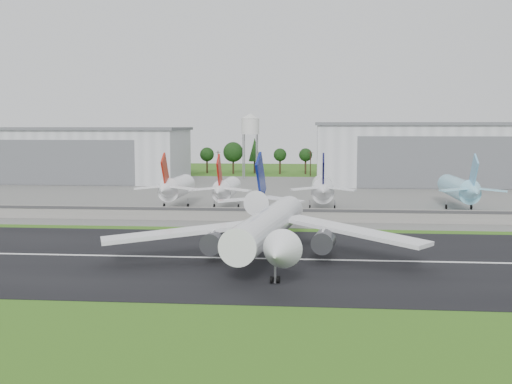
# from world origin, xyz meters

# --- Properties ---
(ground) EXTENTS (600.00, 600.00, 0.00)m
(ground) POSITION_xyz_m (0.00, 0.00, 0.00)
(ground) COLOR #276117
(ground) RESTS_ON ground
(runway) EXTENTS (320.00, 60.00, 0.10)m
(runway) POSITION_xyz_m (0.00, 10.00, 0.05)
(runway) COLOR black
(runway) RESTS_ON ground
(runway_centerline) EXTENTS (220.00, 1.00, 0.02)m
(runway_centerline) POSITION_xyz_m (0.00, 10.00, 0.11)
(runway_centerline) COLOR white
(runway_centerline) RESTS_ON runway
(apron) EXTENTS (320.00, 150.00, 0.10)m
(apron) POSITION_xyz_m (0.00, 120.00, 0.05)
(apron) COLOR slate
(apron) RESTS_ON ground
(blast_fence) EXTENTS (240.00, 0.61, 3.50)m
(blast_fence) POSITION_xyz_m (0.00, 54.99, 1.81)
(blast_fence) COLOR gray
(blast_fence) RESTS_ON ground
(hangar_west) EXTENTS (97.00, 44.00, 23.20)m
(hangar_west) POSITION_xyz_m (-80.00, 164.92, 11.63)
(hangar_west) COLOR silver
(hangar_west) RESTS_ON ground
(hangar_east) EXTENTS (102.00, 47.00, 25.20)m
(hangar_east) POSITION_xyz_m (75.00, 164.92, 12.63)
(hangar_east) COLOR silver
(hangar_east) RESTS_ON ground
(water_tower) EXTENTS (8.40, 8.40, 29.40)m
(water_tower) POSITION_xyz_m (-5.00, 185.00, 24.55)
(water_tower) COLOR #99999E
(water_tower) RESTS_ON ground
(utility_poles) EXTENTS (230.00, 3.00, 12.00)m
(utility_poles) POSITION_xyz_m (0.00, 200.00, 0.00)
(utility_poles) COLOR black
(utility_poles) RESTS_ON ground
(treeline) EXTENTS (320.00, 16.00, 22.00)m
(treeline) POSITION_xyz_m (0.00, 215.00, 0.00)
(treeline) COLOR black
(treeline) RESTS_ON ground
(main_airliner) EXTENTS (56.78, 59.23, 18.17)m
(main_airliner) POSITION_xyz_m (15.83, 9.57, 4.89)
(main_airliner) COLOR white
(main_airliner) RESTS_ON runway
(parked_jet_red_a) EXTENTS (7.36, 31.29, 16.78)m
(parked_jet_red_a) POSITION_xyz_m (-15.83, 76.57, 6.26)
(parked_jet_red_a) COLOR white
(parked_jet_red_a) RESTS_ON ground
(parked_jet_red_b) EXTENTS (7.36, 31.29, 16.47)m
(parked_jet_red_b) POSITION_xyz_m (-1.16, 76.53, 5.98)
(parked_jet_red_b) COLOR white
(parked_jet_red_b) RESTS_ON ground
(parked_jet_navy) EXTENTS (7.36, 31.29, 16.88)m
(parked_jet_navy) POSITION_xyz_m (26.22, 76.59, 6.36)
(parked_jet_navy) COLOR white
(parked_jet_navy) RESTS_ON ground
(parked_jet_skyblue) EXTENTS (7.36, 37.29, 16.75)m
(parked_jet_skyblue) POSITION_xyz_m (65.05, 81.57, 6.19)
(parked_jet_skyblue) COLOR #8DD9F5
(parked_jet_skyblue) RESTS_ON ground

